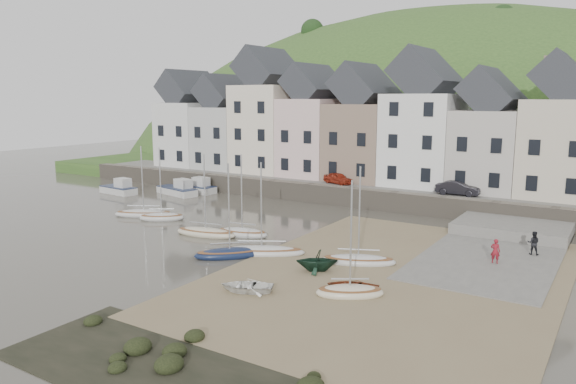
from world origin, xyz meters
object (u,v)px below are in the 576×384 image
Objects in this scene: rowboat_red at (352,286)px; car_right at (458,188)px; rowboat_white at (247,286)px; rowboat_green at (317,260)px; sailboat_0 at (144,213)px; car_left at (338,178)px; person_red at (495,251)px; person_dark at (533,243)px.

car_right is (-0.88, 23.29, 1.88)m from rowboat_red.
rowboat_green reaches higher than rowboat_white.
sailboat_0 is 27.70m from car_right.
car_left is 11.90m from car_right.
rowboat_red is 10.48m from person_red.
car_left reaches higher than person_dark.
person_red is (5.33, 9.00, 0.54)m from rowboat_red.
rowboat_red is at bearing 52.64° from person_dark.
rowboat_red is 0.72× the size of car_right.
sailboat_0 is 1.66× the size of car_right.
rowboat_green is at bearing 170.89° from car_right.
sailboat_0 is 21.25m from rowboat_white.
rowboat_green is 23.32m from car_left.
person_red is at bearing -109.03° from car_left.
person_red is 0.46× the size of car_left.
car_left is (-9.50, 21.25, 1.46)m from rowboat_green.
car_left is at bearing 173.06° from rowboat_white.
rowboat_green is at bearing 37.22° from person_dark.
rowboat_white reaches higher than rowboat_red.
person_red reaches higher than rowboat_red.
rowboat_red is 1.79× the size of person_red.
rowboat_red is at bearing -17.22° from sailboat_0.
rowboat_green is at bearing -14.52° from sailboat_0.
rowboat_red is 26.63m from car_left.
sailboat_0 reaches higher than rowboat_green.
person_red reaches higher than rowboat_green.
car_left is at bearing -36.74° from person_dark.
car_right is at bearing 140.73° from rowboat_green.
rowboat_white is 27.51m from car_left.
rowboat_green is 1.59× the size of person_dark.
person_dark is (1.68, 3.28, -0.00)m from person_red.
person_dark is 22.68m from car_left.
car_left is at bearing 171.26° from rowboat_green.
sailboat_0 reaches higher than person_red.
person_dark is (7.01, 12.28, 0.54)m from rowboat_red.
person_dark is at bearing 118.40° from rowboat_white.
car_right is at bearing 147.66° from rowboat_white.
person_red is 1.00× the size of person_dark.
car_right is (3.85, 26.24, 1.88)m from rowboat_white.
rowboat_green is 14.52m from person_dark.
car_right reaches higher than rowboat_red.
sailboat_0 is 30.80m from person_dark.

